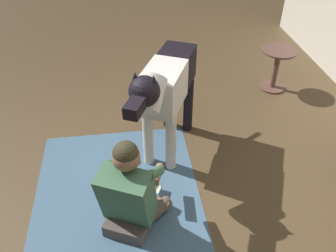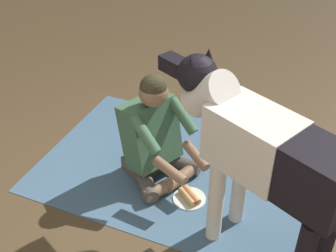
{
  "view_description": "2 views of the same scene",
  "coord_description": "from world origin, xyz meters",
  "px_view_note": "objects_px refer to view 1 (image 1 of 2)",
  "views": [
    {
      "loc": [
        2.06,
        0.06,
        2.49
      ],
      "look_at": [
        -0.24,
        0.37,
        0.68
      ],
      "focal_mm": 37.93,
      "sensor_mm": 36.0,
      "label": 1
    },
    {
      "loc": [
        -0.96,
        2.36,
        2.3
      ],
      "look_at": [
        -0.14,
        0.45,
        0.83
      ],
      "focal_mm": 47.01,
      "sensor_mm": 36.0,
      "label": 2
    }
  ],
  "objects_px": {
    "hot_dog_on_plate": "(148,187)",
    "round_side_table": "(276,66)",
    "large_dog": "(165,88)",
    "person_sitting_on_floor": "(130,192)"
  },
  "relations": [
    {
      "from": "hot_dog_on_plate",
      "to": "round_side_table",
      "type": "distance_m",
      "value": 2.38
    },
    {
      "from": "person_sitting_on_floor",
      "to": "hot_dog_on_plate",
      "type": "xyz_separation_m",
      "value": [
        -0.35,
        0.16,
        -0.33
      ]
    },
    {
      "from": "person_sitting_on_floor",
      "to": "large_dog",
      "type": "height_order",
      "value": "large_dog"
    },
    {
      "from": "person_sitting_on_floor",
      "to": "large_dog",
      "type": "relative_size",
      "value": 0.61
    },
    {
      "from": "large_dog",
      "to": "round_side_table",
      "type": "bearing_deg",
      "value": 124.13
    },
    {
      "from": "person_sitting_on_floor",
      "to": "round_side_table",
      "type": "relative_size",
      "value": 1.59
    },
    {
      "from": "person_sitting_on_floor",
      "to": "large_dog",
      "type": "distance_m",
      "value": 1.01
    },
    {
      "from": "hot_dog_on_plate",
      "to": "person_sitting_on_floor",
      "type": "bearing_deg",
      "value": -25.29
    },
    {
      "from": "large_dog",
      "to": "round_side_table",
      "type": "relative_size",
      "value": 2.59
    },
    {
      "from": "large_dog",
      "to": "hot_dog_on_plate",
      "type": "relative_size",
      "value": 5.84
    }
  ]
}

